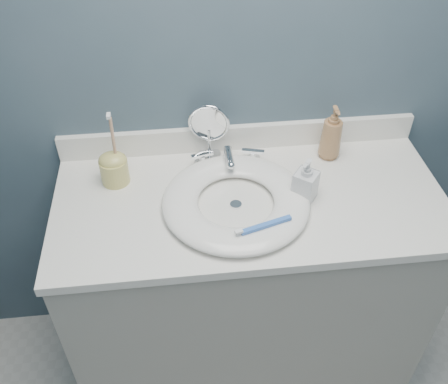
{
  "coord_description": "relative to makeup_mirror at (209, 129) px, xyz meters",
  "views": [
    {
      "loc": [
        -0.21,
        -0.15,
        1.92
      ],
      "look_at": [
        -0.09,
        0.94,
        0.94
      ],
      "focal_mm": 40.0,
      "sensor_mm": 36.0,
      "label": 1
    }
  ],
  "objects": [
    {
      "name": "back_wall",
      "position": [
        0.11,
        0.05,
        0.21
      ],
      "size": [
        2.2,
        0.02,
        2.4
      ],
      "primitive_type": "cube",
      "color": "#3E525E",
      "rests_on": "ground"
    },
    {
      "name": "vanity_cabinet",
      "position": [
        0.11,
        -0.23,
        -0.57
      ],
      "size": [
        1.2,
        0.55,
        0.85
      ],
      "primitive_type": "cube",
      "color": "#A09D93",
      "rests_on": "ground"
    },
    {
      "name": "countertop",
      "position": [
        0.11,
        -0.23,
        -0.13
      ],
      "size": [
        1.22,
        0.57,
        0.03
      ],
      "primitive_type": "cube",
      "color": "white",
      "rests_on": "vanity_cabinet"
    },
    {
      "name": "backsplash",
      "position": [
        0.11,
        0.04,
        -0.07
      ],
      "size": [
        1.22,
        0.02,
        0.09
      ],
      "primitive_type": "cube",
      "color": "white",
      "rests_on": "countertop"
    },
    {
      "name": "basin",
      "position": [
        0.06,
        -0.26,
        -0.09
      ],
      "size": [
        0.45,
        0.45,
        0.04
      ],
      "primitive_type": null,
      "color": "white",
      "rests_on": "countertop"
    },
    {
      "name": "drain",
      "position": [
        0.06,
        -0.26,
        -0.11
      ],
      "size": [
        0.04,
        0.04,
        0.01
      ],
      "primitive_type": "cylinder",
      "color": "silver",
      "rests_on": "countertop"
    },
    {
      "name": "faucet",
      "position": [
        0.06,
        -0.06,
        -0.08
      ],
      "size": [
        0.25,
        0.13,
        0.07
      ],
      "color": "silver",
      "rests_on": "countertop"
    },
    {
      "name": "makeup_mirror",
      "position": [
        0.0,
        0.0,
        0.0
      ],
      "size": [
        0.14,
        0.08,
        0.2
      ],
      "rotation": [
        0.0,
        0.0,
        -0.21
      ],
      "color": "silver",
      "rests_on": "countertop"
    },
    {
      "name": "soap_bottle_amber",
      "position": [
        0.4,
        -0.05,
        -0.01
      ],
      "size": [
        0.07,
        0.08,
        0.19
      ],
      "primitive_type": "imported",
      "rotation": [
        0.0,
        0.0,
        -0.01
      ],
      "color": "#A07248",
      "rests_on": "countertop"
    },
    {
      "name": "soap_bottle_clear",
      "position": [
        0.27,
        -0.25,
        -0.04
      ],
      "size": [
        0.09,
        0.09,
        0.15
      ],
      "primitive_type": "imported",
      "rotation": [
        0.0,
        0.0,
        -0.66
      ],
      "color": "silver",
      "rests_on": "countertop"
    },
    {
      "name": "toothbrush_holder",
      "position": [
        -0.31,
        -0.1,
        -0.05
      ],
      "size": [
        0.09,
        0.09,
        0.26
      ],
      "rotation": [
        0.0,
        0.0,
        0.36
      ],
      "color": "#C9BE64",
      "rests_on": "countertop"
    },
    {
      "name": "toothbrush_lying",
      "position": [
        0.12,
        -0.39,
        -0.07
      ],
      "size": [
        0.17,
        0.06,
        0.02
      ],
      "rotation": [
        0.0,
        0.0,
        0.29
      ],
      "color": "#396DCB",
      "rests_on": "basin"
    }
  ]
}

